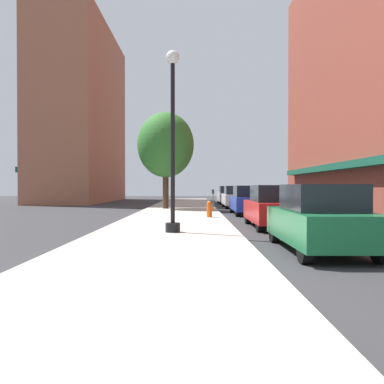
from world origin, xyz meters
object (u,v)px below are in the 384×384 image
object	(u,v)px
tree_near	(166,145)
car_red	(274,207)
car_silver	(228,195)
car_blue	(248,201)
car_green	(320,219)
lamppost	(173,137)
fire_hydrant	(209,209)
car_white	(235,197)
parking_meter_near	(213,197)

from	to	relation	value
tree_near	car_red	size ratio (longest dim) A/B	1.52
car_silver	car_blue	bearing A→B (deg)	-88.48
car_green	car_red	bearing A→B (deg)	88.98
lamppost	fire_hydrant	world-z (taller)	lamppost
tree_near	car_red	bearing A→B (deg)	-66.71
tree_near	car_blue	size ratio (longest dim) A/B	1.52
lamppost	tree_near	xyz separation A→B (m)	(-1.25, 14.29, 1.21)
car_red	car_white	distance (m)	14.67
parking_meter_near	fire_hydrant	bearing A→B (deg)	-94.67
tree_near	lamppost	bearing A→B (deg)	-85.01
fire_hydrant	car_red	size ratio (longest dim) A/B	0.18
parking_meter_near	car_white	bearing A→B (deg)	71.59
car_red	car_silver	size ratio (longest dim) A/B	1.00
parking_meter_near	car_white	size ratio (longest dim) A/B	0.30
car_white	car_silver	xyz separation A→B (m)	(0.00, 6.69, 0.00)
tree_near	fire_hydrant	bearing A→B (deg)	-71.11
lamppost	car_green	distance (m)	5.51
tree_near	car_silver	size ratio (longest dim) A/B	1.52
car_blue	car_silver	size ratio (longest dim) A/B	1.00
lamppost	car_red	world-z (taller)	lamppost
car_red	car_blue	world-z (taller)	same
fire_hydrant	car_green	world-z (taller)	car_green
fire_hydrant	car_white	xyz separation A→B (m)	(2.35, 10.81, 0.29)
fire_hydrant	tree_near	distance (m)	9.15
tree_near	car_green	world-z (taller)	tree_near
fire_hydrant	car_silver	bearing A→B (deg)	82.34
car_white	parking_meter_near	bearing A→B (deg)	-109.48
parking_meter_near	tree_near	bearing A→B (deg)	136.96
parking_meter_near	tree_near	distance (m)	5.46
tree_near	car_blue	distance (m)	7.57
car_green	fire_hydrant	bearing A→B (deg)	102.69
fire_hydrant	tree_near	bearing A→B (deg)	108.89
fire_hydrant	tree_near	size ratio (longest dim) A/B	0.12
car_green	car_red	distance (m)	5.79
car_red	parking_meter_near	bearing A→B (deg)	103.43
lamppost	parking_meter_near	distance (m)	11.77
lamppost	fire_hydrant	bearing A→B (deg)	77.49
parking_meter_near	car_red	world-z (taller)	car_red
fire_hydrant	car_blue	distance (m)	4.21
car_blue	car_silver	world-z (taller)	same
car_red	car_blue	xyz separation A→B (m)	(0.00, 7.34, 0.00)
car_white	car_red	bearing A→B (deg)	-91.07
car_blue	fire_hydrant	bearing A→B (deg)	-126.10
parking_meter_near	car_blue	distance (m)	2.45
lamppost	car_red	distance (m)	5.18
car_red	car_silver	bearing A→B (deg)	90.95
tree_near	car_green	distance (m)	18.55
car_green	car_silver	distance (m)	27.15
car_green	car_white	size ratio (longest dim) A/B	1.00
lamppost	fire_hydrant	size ratio (longest dim) A/B	7.47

